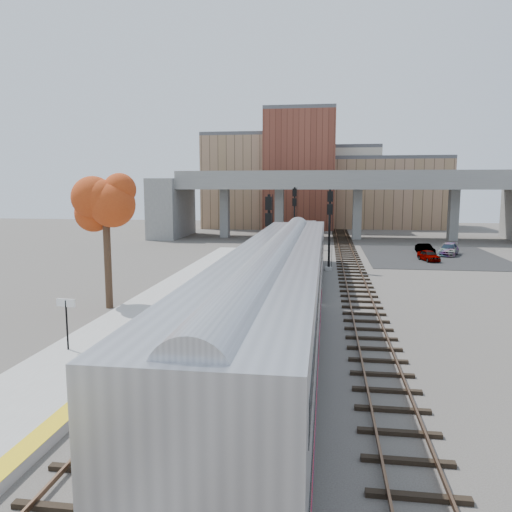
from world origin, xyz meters
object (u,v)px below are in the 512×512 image
(coach, at_px, (279,312))
(car_a, at_px, (429,255))
(car_b, at_px, (425,249))
(signal_mast_far, at_px, (294,218))
(car_c, at_px, (449,249))
(signal_mast_mid, at_px, (329,230))
(tree, at_px, (105,203))
(locomotive, at_px, (305,250))
(signal_mast_near, at_px, (269,247))

(coach, distance_m, car_a, 35.22)
(car_a, bearing_deg, car_b, 68.86)
(signal_mast_far, height_order, car_b, signal_mast_far)
(coach, height_order, car_c, coach)
(signal_mast_mid, height_order, tree, tree)
(signal_mast_mid, distance_m, car_c, 17.47)
(coach, distance_m, car_b, 40.62)
(car_b, bearing_deg, car_a, -108.07)
(tree, height_order, car_c, tree)
(locomotive, bearing_deg, signal_mast_far, 96.16)
(signal_mast_mid, distance_m, signal_mast_far, 16.29)
(tree, bearing_deg, coach, -42.29)
(locomotive, relative_size, coach, 0.76)
(locomotive, distance_m, car_c, 21.28)
(signal_mast_near, distance_m, car_c, 28.53)
(tree, bearing_deg, car_c, 46.06)
(locomotive, relative_size, car_a, 5.93)
(coach, relative_size, signal_mast_mid, 3.49)
(tree, xyz_separation_m, car_c, (26.33, 27.32, -5.77))
(locomotive, relative_size, signal_mast_mid, 2.66)
(coach, bearing_deg, car_b, 71.92)
(signal_mast_near, xyz_separation_m, car_b, (14.69, 23.58, -2.82))
(car_c, bearing_deg, signal_mast_far, -173.54)
(locomotive, bearing_deg, car_b, 51.72)
(car_b, height_order, car_c, car_c)
(signal_mast_far, relative_size, car_b, 2.23)
(coach, height_order, signal_mast_near, signal_mast_near)
(car_a, bearing_deg, signal_mast_mid, -159.70)
(coach, relative_size, car_a, 7.79)
(locomotive, relative_size, signal_mast_near, 2.76)
(signal_mast_near, bearing_deg, tree, -154.00)
(locomotive, relative_size, car_b, 5.81)
(signal_mast_near, xyz_separation_m, tree, (-9.35, -4.56, 3.03))
(car_a, height_order, car_c, car_c)
(coach, xyz_separation_m, signal_mast_mid, (2.00, 26.30, 0.78))
(locomotive, xyz_separation_m, car_b, (12.59, 15.95, -1.70))
(signal_mast_mid, bearing_deg, locomotive, -118.45)
(signal_mast_near, bearing_deg, car_c, 53.28)
(car_a, distance_m, car_c, 5.53)
(locomotive, bearing_deg, signal_mast_near, -105.40)
(tree, bearing_deg, signal_mast_far, 73.53)
(signal_mast_mid, xyz_separation_m, tree, (-13.45, -15.88, 2.86))
(locomotive, bearing_deg, car_c, 45.50)
(car_a, height_order, car_b, car_a)
(coach, bearing_deg, tree, 137.71)
(car_a, bearing_deg, signal_mast_near, -141.81)
(locomotive, height_order, car_a, locomotive)
(car_c, bearing_deg, tree, -113.20)
(signal_mast_mid, bearing_deg, signal_mast_far, 104.58)
(car_b, relative_size, car_c, 0.76)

